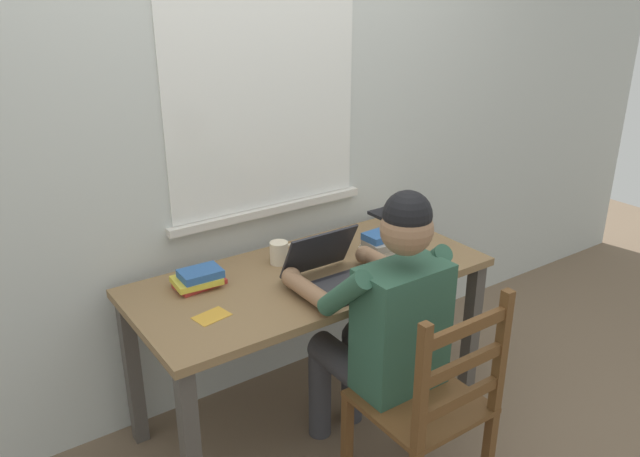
% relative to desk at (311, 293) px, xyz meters
% --- Properties ---
extents(ground_plane, '(8.00, 8.00, 0.00)m').
position_rel_desk_xyz_m(ground_plane, '(0.00, 0.00, -0.64)').
color(ground_plane, brown).
extents(back_wall, '(6.00, 0.08, 2.60)m').
position_rel_desk_xyz_m(back_wall, '(0.00, 0.43, 0.65)').
color(back_wall, beige).
rests_on(back_wall, ground).
extents(desk, '(1.54, 0.70, 0.74)m').
position_rel_desk_xyz_m(desk, '(0.00, 0.00, 0.00)').
color(desk, olive).
rests_on(desk, ground).
extents(seated_person, '(0.50, 0.60, 1.25)m').
position_rel_desk_xyz_m(seated_person, '(0.05, -0.42, 0.05)').
color(seated_person, '#2D5642').
rests_on(seated_person, ground).
extents(wooden_chair, '(0.42, 0.42, 0.95)m').
position_rel_desk_xyz_m(wooden_chair, '(0.05, -0.70, -0.18)').
color(wooden_chair, brown).
rests_on(wooden_chair, ground).
extents(laptop, '(0.33, 0.33, 0.21)m').
position_rel_desk_xyz_m(laptop, '(0.02, -0.14, 0.15)').
color(laptop, '#232328').
rests_on(laptop, desk).
extents(computer_mouse, '(0.06, 0.10, 0.03)m').
position_rel_desk_xyz_m(computer_mouse, '(0.29, -0.22, 0.11)').
color(computer_mouse, '#232328').
rests_on(computer_mouse, desk).
extents(coffee_mug_white, '(0.12, 0.08, 0.10)m').
position_rel_desk_xyz_m(coffee_mug_white, '(-0.05, 0.16, 0.15)').
color(coffee_mug_white, beige).
rests_on(coffee_mug_white, desk).
extents(coffee_mug_dark, '(0.11, 0.07, 0.09)m').
position_rel_desk_xyz_m(coffee_mug_dark, '(0.21, 0.11, 0.14)').
color(coffee_mug_dark, '#38281E').
rests_on(coffee_mug_dark, desk).
extents(book_stack_main, '(0.20, 0.16, 0.09)m').
position_rel_desk_xyz_m(book_stack_main, '(0.41, 0.00, 0.14)').
color(book_stack_main, white).
rests_on(book_stack_main, desk).
extents(book_stack_side, '(0.22, 0.15, 0.08)m').
position_rel_desk_xyz_m(book_stack_side, '(-0.45, 0.15, 0.13)').
color(book_stack_side, '#BC332D').
rests_on(book_stack_side, desk).
extents(paper_pile_near_laptop, '(0.25, 0.16, 0.01)m').
position_rel_desk_xyz_m(paper_pile_near_laptop, '(0.45, 0.01, 0.10)').
color(paper_pile_near_laptop, white).
rests_on(paper_pile_near_laptop, desk).
extents(paper_pile_back_corner, '(0.29, 0.26, 0.01)m').
position_rel_desk_xyz_m(paper_pile_back_corner, '(0.56, 0.08, 0.10)').
color(paper_pile_back_corner, silver).
rests_on(paper_pile_back_corner, desk).
extents(landscape_photo_print, '(0.14, 0.11, 0.00)m').
position_rel_desk_xyz_m(landscape_photo_print, '(-0.51, -0.09, 0.10)').
color(landscape_photo_print, gold).
rests_on(landscape_photo_print, desk).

